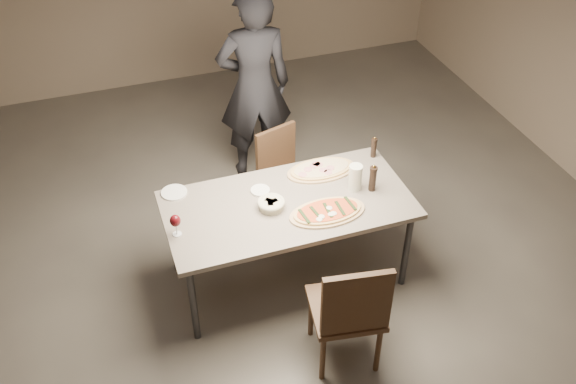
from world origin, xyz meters
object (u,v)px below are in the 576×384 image
object	(u,v)px
ham_pizza	(321,169)
chair_near	(350,309)
zucchini_pizza	(327,212)
pepper_mill_left	(374,147)
dining_table	(288,209)
diner	(254,86)
bread_basket	(271,204)
chair_far	(283,171)
carafe	(355,177)

from	to	relation	value
ham_pizza	chair_near	bearing A→B (deg)	-114.28
zucchini_pizza	pepper_mill_left	bearing A→B (deg)	52.67
pepper_mill_left	dining_table	bearing A→B (deg)	-158.40
ham_pizza	chair_near	distance (m)	1.25
chair_near	diner	world-z (taller)	diner
zucchini_pizza	bread_basket	world-z (taller)	bread_basket
bread_basket	diner	size ratio (longest dim) A/B	0.11
chair_far	zucchini_pizza	bearing A→B (deg)	74.22
bread_basket	diner	bearing A→B (deg)	77.79
pepper_mill_left	chair_near	xyz separation A→B (m)	(-0.72, -1.25, -0.29)
pepper_mill_left	chair_far	distance (m)	0.82
dining_table	bread_basket	xyz separation A→B (m)	(-0.13, -0.02, 0.10)
dining_table	diner	world-z (taller)	diner
dining_table	chair_near	xyz separation A→B (m)	(0.11, -0.92, -0.14)
chair_near	ham_pizza	bearing A→B (deg)	86.70
bread_basket	diner	distance (m)	1.50
bread_basket	chair_near	world-z (taller)	chair_near
pepper_mill_left	chair_near	bearing A→B (deg)	-120.08
zucchini_pizza	pepper_mill_left	distance (m)	0.81
pepper_mill_left	carafe	world-z (taller)	carafe
chair_far	pepper_mill_left	bearing A→B (deg)	130.71
dining_table	diner	distance (m)	1.47
zucchini_pizza	pepper_mill_left	size ratio (longest dim) A/B	3.03
zucchini_pizza	chair_far	size ratio (longest dim) A/B	0.66
dining_table	diner	xyz separation A→B (m)	(0.18, 1.44, 0.22)
chair_far	diner	distance (m)	0.84
zucchini_pizza	bread_basket	xyz separation A→B (m)	(-0.36, 0.19, 0.03)
pepper_mill_left	zucchini_pizza	bearing A→B (deg)	-138.55
zucchini_pizza	ham_pizza	distance (m)	0.51
pepper_mill_left	chair_far	bearing A→B (deg)	147.86
ham_pizza	pepper_mill_left	world-z (taller)	pepper_mill_left
zucchini_pizza	chair_far	xyz separation A→B (m)	(-0.02, 0.93, -0.29)
dining_table	chair_near	distance (m)	0.94
bread_basket	pepper_mill_left	world-z (taller)	pepper_mill_left
dining_table	chair_far	xyz separation A→B (m)	(0.20, 0.72, -0.21)
carafe	diner	world-z (taller)	diner
carafe	chair_far	distance (m)	0.88
ham_pizza	carafe	size ratio (longest dim) A/B	2.63
dining_table	diner	bearing A→B (deg)	82.83
bread_basket	carafe	distance (m)	0.66
zucchini_pizza	diner	world-z (taller)	diner
zucchini_pizza	carafe	bearing A→B (deg)	45.23
dining_table	pepper_mill_left	size ratio (longest dim) A/B	9.70
chair_near	chair_far	distance (m)	1.65
dining_table	carafe	bearing A→B (deg)	-0.46
zucchini_pizza	chair_near	size ratio (longest dim) A/B	0.57
dining_table	chair_far	bearing A→B (deg)	74.30
zucchini_pizza	ham_pizza	bearing A→B (deg)	84.88
carafe	zucchini_pizza	bearing A→B (deg)	-145.99
dining_table	ham_pizza	world-z (taller)	ham_pizza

